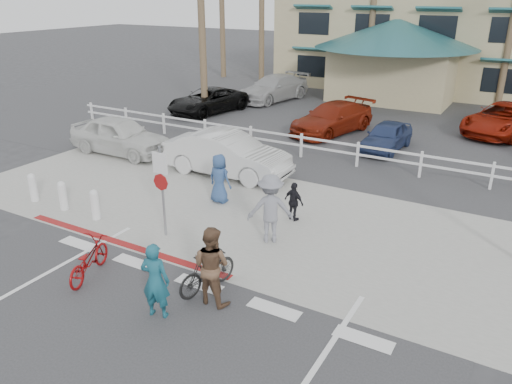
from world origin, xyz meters
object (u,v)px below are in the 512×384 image
Objects in this scene: sign_post at (162,187)px; car_white_sedan at (227,154)px; bike_red at (88,260)px; car_red_compact at (120,135)px; bike_black at (207,271)px.

sign_post is 5.22m from car_white_sedan.
car_red_compact is (-6.31, 7.62, 0.32)m from bike_red.
sign_post is 0.60× the size of car_white_sedan.
car_red_compact is at bearing -22.34° from bike_black.
sign_post reaches higher than car_white_sedan.
sign_post reaches higher than bike_black.
sign_post reaches higher than car_red_compact.
car_red_compact reaches higher than bike_red.
bike_black is at bearing -126.48° from car_red_compact.
bike_black is at bearing -32.56° from sign_post.
car_white_sedan is at bearing -100.71° from bike_red.
bike_black is (2.61, -1.67, -0.96)m from sign_post.
car_white_sedan is 1.07× the size of car_red_compact.
bike_black is 11.31m from car_red_compact.
bike_black is (2.81, 0.93, 0.04)m from bike_red.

